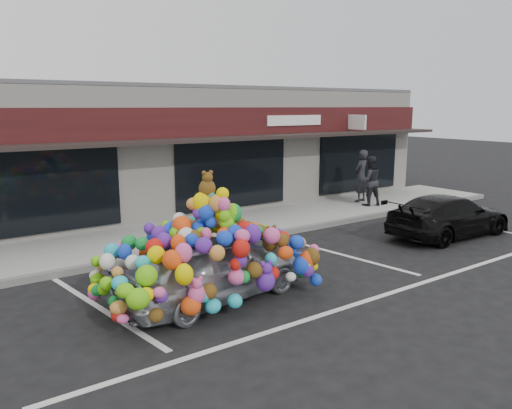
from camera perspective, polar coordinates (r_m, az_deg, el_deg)
ground at (r=10.86m, az=-0.42°, el=-8.42°), size 90.00×90.00×0.00m
shop_building at (r=17.89m, az=-16.13°, el=6.01°), size 24.00×7.20×4.31m
sidewalk at (r=14.16m, az=-9.71°, el=-3.57°), size 26.00×3.00×0.15m
kerb at (r=12.87m, az=-6.81°, el=-4.99°), size 26.00×0.18×0.16m
parking_stripe_left at (r=9.70m, az=-17.18°, el=-11.36°), size 0.73×4.37×0.01m
parking_stripe_mid at (r=12.72m, az=9.52°, el=-5.60°), size 0.73×4.37×0.01m
parking_stripe_right at (r=16.85m, az=22.73°, el=-2.16°), size 0.73×4.37×0.01m
lane_line at (r=10.57m, az=16.03°, el=-9.40°), size 14.00×0.12×0.01m
toy_car at (r=9.49m, az=-5.26°, el=-6.23°), size 2.80×4.29×2.38m
black_sedan at (r=15.13m, az=21.18°, el=-1.21°), size 1.79×4.14×1.19m
pedestrian_a at (r=18.80m, az=11.89°, el=3.22°), size 0.79×0.62×1.92m
pedestrian_b at (r=18.16m, az=12.84°, el=2.65°), size 1.04×0.93×1.77m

